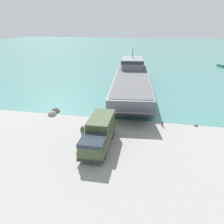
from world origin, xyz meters
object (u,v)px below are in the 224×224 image
Objects in this scene: landing_craft at (132,78)px; mooring_bollard at (162,124)px; military_truck at (99,133)px; soldier_on_ramp at (82,131)px.

landing_craft is 50.24× the size of mooring_bollard.
military_truck is 4.58× the size of soldier_on_ramp.
landing_craft reaches higher than soldier_on_ramp.
mooring_bollard is (7.24, 6.48, -1.20)m from military_truck.
military_truck is 11.31× the size of mooring_bollard.
soldier_on_ramp is 2.47× the size of mooring_bollard.
mooring_bollard is at bearing 130.91° from military_truck.
military_truck reaches higher than soldier_on_ramp.
military_truck is at bearing -97.58° from landing_craft.
soldier_on_ramp is at bearing -116.25° from military_truck.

